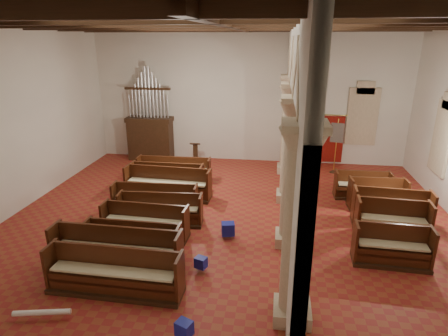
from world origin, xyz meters
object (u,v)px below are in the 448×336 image
lectern (196,155)px  processional_banner (335,155)px  nave_pew_0 (115,278)px  pipe_organ (150,131)px  aisle_pew_0 (391,251)px

lectern → processional_banner: size_ratio=0.46×
processional_banner → nave_pew_0: 10.71m
lectern → nave_pew_0: (0.16, -9.17, -0.09)m
pipe_organ → aisle_pew_0: pipe_organ is taller
pipe_organ → nave_pew_0: size_ratio=1.43×
nave_pew_0 → aisle_pew_0: nave_pew_0 is taller
pipe_organ → lectern: size_ratio=4.15×
pipe_organ → aisle_pew_0: size_ratio=2.34×
pipe_organ → nave_pew_0: (2.41, -9.70, -1.02)m
lectern → nave_pew_0: size_ratio=0.34×
processional_banner → nave_pew_0: size_ratio=0.75×
pipe_organ → processional_banner: bearing=-5.3°
processional_banner → aisle_pew_0: processional_banner is taller
pipe_organ → lectern: 2.49m
processional_banner → aisle_pew_0: size_ratio=1.23×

